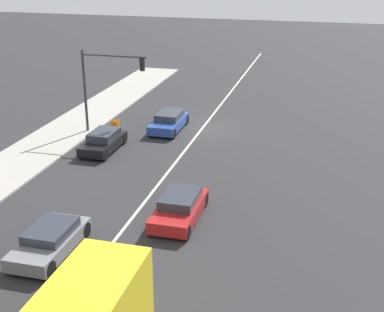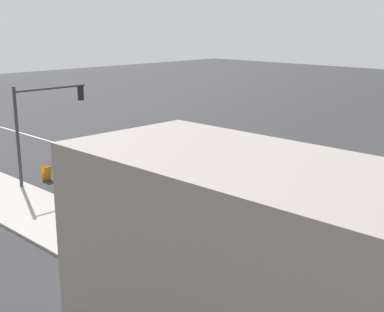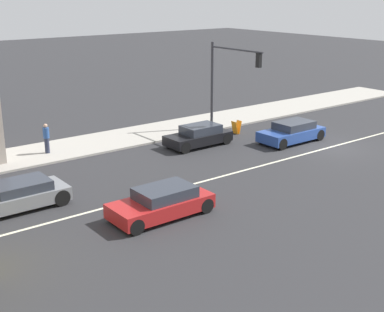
# 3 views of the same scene
# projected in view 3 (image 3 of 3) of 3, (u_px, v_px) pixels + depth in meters

# --- Properties ---
(ground_plane) EXTENTS (160.00, 160.00, 0.00)m
(ground_plane) POSITION_uv_depth(u_px,v_px,m) (37.00, 226.00, 20.98)
(ground_plane) COLOR #2B2B2D
(lane_marking_center) EXTENTS (0.16, 60.00, 0.01)m
(lane_marking_center) POSITION_uv_depth(u_px,v_px,m) (330.00, 147.00, 31.45)
(lane_marking_center) COLOR beige
(lane_marking_center) RESTS_ON ground
(traffic_signal_main) EXTENTS (4.59, 0.34, 5.60)m
(traffic_signal_main) POSITION_uv_depth(u_px,v_px,m) (227.00, 73.00, 33.26)
(traffic_signal_main) COLOR #333338
(traffic_signal_main) RESTS_ON sidewalk_right
(pedestrian) EXTENTS (0.34, 0.34, 1.68)m
(pedestrian) POSITION_uv_depth(u_px,v_px,m) (46.00, 138.00, 29.70)
(pedestrian) COLOR #282D42
(pedestrian) RESTS_ON sidewalk_right
(warning_aframe_sign) EXTENTS (0.45, 0.53, 0.84)m
(warning_aframe_sign) POSITION_uv_depth(u_px,v_px,m) (236.00, 127.00, 34.26)
(warning_aframe_sign) COLOR orange
(warning_aframe_sign) RESTS_ON ground
(hatchback_red) EXTENTS (1.90, 4.24, 1.23)m
(hatchback_red) POSITION_uv_depth(u_px,v_px,m) (162.00, 203.00, 21.73)
(hatchback_red) COLOR #AD1E1E
(hatchback_red) RESTS_ON ground
(coupe_blue) EXTENTS (1.87, 4.20, 1.26)m
(coupe_blue) POSITION_uv_depth(u_px,v_px,m) (292.00, 132.00, 32.37)
(coupe_blue) COLOR #284793
(coupe_blue) RESTS_ON ground
(suv_grey) EXTENTS (1.91, 4.15, 1.18)m
(suv_grey) POSITION_uv_depth(u_px,v_px,m) (18.00, 195.00, 22.54)
(suv_grey) COLOR slate
(suv_grey) RESTS_ON ground
(suv_black) EXTENTS (1.77, 3.98, 1.24)m
(suv_black) POSITION_uv_depth(u_px,v_px,m) (199.00, 136.00, 31.59)
(suv_black) COLOR black
(suv_black) RESTS_ON ground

